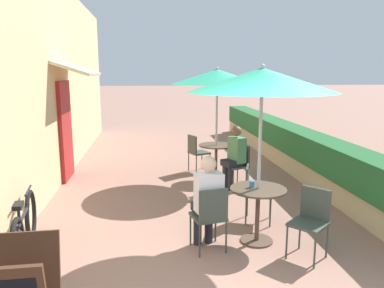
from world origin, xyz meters
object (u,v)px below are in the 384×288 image
patio_table_near (258,204)px  patio_umbrella_near (262,80)px  cafe_chair_near_back (311,217)px  bicycle_leaning (25,228)px  cafe_chair_near_left (254,189)px  coffee_cup_near (252,184)px  patio_table_mid (216,155)px  seated_patron_mid_right (234,155)px  cafe_chair_mid_right (239,162)px  patio_umbrella_mid (217,77)px  cafe_chair_near_right (210,214)px  seated_patron_near_right (207,198)px  cafe_chair_mid_left (196,150)px

patio_table_near → patio_umbrella_near: (-0.00, 0.00, 1.64)m
cafe_chair_near_back → bicycle_leaning: bearing=41.0°
cafe_chair_near_left → bicycle_leaning: cafe_chair_near_left is taller
coffee_cup_near → cafe_chair_near_back: bearing=-40.9°
patio_table_mid → cafe_chair_near_back: bearing=-81.2°
cafe_chair_near_back → coffee_cup_near: cafe_chair_near_back is taller
cafe_chair_near_back → cafe_chair_near_left: bearing=-23.9°
coffee_cup_near → seated_patron_mid_right: 2.35m
patio_table_near → cafe_chair_mid_right: size_ratio=0.87×
patio_umbrella_mid → seated_patron_mid_right: (0.24, -0.68, -1.49)m
cafe_chair_near_left → bicycle_leaning: size_ratio=0.51×
patio_table_near → cafe_chair_near_right: size_ratio=0.87×
patio_umbrella_near → cafe_chair_near_left: size_ratio=2.74×
cafe_chair_near_back → patio_table_mid: size_ratio=1.15×
patio_table_near → seated_patron_mid_right: size_ratio=0.61×
cafe_chair_near_right → bicycle_leaning: bearing=163.7°
seated_patron_near_right → cafe_chair_mid_right: seated_patron_near_right is taller
cafe_chair_near_back → coffee_cup_near: (-0.61, 0.53, 0.29)m
cafe_chair_mid_left → seated_patron_mid_right: size_ratio=0.70×
patio_umbrella_mid → cafe_chair_mid_right: (0.34, -0.63, -1.66)m
patio_umbrella_near → coffee_cup_near: size_ratio=26.47×
patio_table_near → cafe_chair_mid_right: bearing=82.1°
patio_table_near → seated_patron_mid_right: seated_patron_mid_right is taller
patio_umbrella_near → cafe_chair_mid_left: size_ratio=2.74×
cafe_chair_mid_left → coffee_cup_near: bearing=-18.1°
cafe_chair_near_left → patio_umbrella_mid: (-0.16, 2.34, 1.66)m
coffee_cup_near → bicycle_leaning: (-2.93, -0.08, -0.44)m
cafe_chair_near_left → patio_umbrella_mid: patio_umbrella_mid is taller
coffee_cup_near → patio_umbrella_near: bearing=-31.0°
patio_umbrella_near → cafe_chair_near_left: bearing=77.9°
cafe_chair_mid_left → bicycle_leaning: cafe_chair_mid_left is taller
patio_table_near → coffee_cup_near: coffee_cup_near is taller
cafe_chair_near_right → coffee_cup_near: cafe_chair_near_right is taller
patio_table_mid → cafe_chair_mid_right: size_ratio=0.87×
coffee_cup_near → patio_umbrella_mid: bearing=88.7°
coffee_cup_near → patio_table_mid: size_ratio=0.12×
patio_umbrella_near → cafe_chair_mid_right: size_ratio=2.74×
seated_patron_near_right → seated_patron_mid_right: (0.94, 2.48, 0.00)m
cafe_chair_mid_right → bicycle_leaning: cafe_chair_mid_right is taller
patio_umbrella_near → cafe_chair_near_right: bearing=-162.1°
cafe_chair_near_left → coffee_cup_near: bearing=-0.9°
patio_table_mid → cafe_chair_mid_left: size_ratio=0.87×
patio_table_near → cafe_chair_mid_right: (0.34, 2.41, -0.02)m
patio_table_near → bicycle_leaning: size_ratio=0.45×
patio_umbrella_near → coffee_cup_near: bearing=149.0°
bicycle_leaning → cafe_chair_near_left: bearing=4.8°
cafe_chair_near_back → cafe_chair_mid_right: bearing=-37.9°
cafe_chair_near_left → seated_patron_mid_right: seated_patron_mid_right is taller
cafe_chair_near_left → cafe_chair_mid_right: bearing=-167.9°
patio_table_near → patio_umbrella_near: patio_umbrella_near is taller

